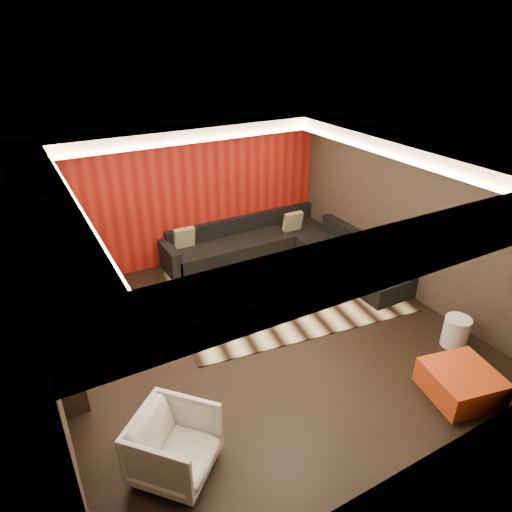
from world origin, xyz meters
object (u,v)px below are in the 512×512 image
orange_ottoman (461,383)px  sectional_sofa (287,250)px  white_side_table (456,332)px  armchair (174,445)px  drum_stool (289,301)px  coffee_table (239,282)px

orange_ottoman → sectional_sofa: bearing=89.5°
white_side_table → sectional_sofa: bearing=102.0°
white_side_table → armchair: bearing=-179.9°
drum_stool → white_side_table: white_side_table is taller
coffee_table → sectional_sofa: (1.36, 0.46, 0.13)m
sectional_sofa → drum_stool: bearing=-121.1°
orange_ottoman → armchair: size_ratio=1.02×
coffee_table → sectional_sofa: size_ratio=0.36×
orange_ottoman → drum_stool: bearing=108.5°
coffee_table → drum_stool: (0.39, -1.14, 0.09)m
orange_ottoman → sectional_sofa: (0.04, 4.36, 0.07)m
drum_stool → orange_ottoman: bearing=-71.5°
white_side_table → orange_ottoman: (-0.80, -0.75, -0.05)m
coffee_table → orange_ottoman: 4.12m
coffee_table → sectional_sofa: 1.44m
white_side_table → drum_stool: bearing=130.7°
armchair → sectional_sofa: 5.23m
drum_stool → white_side_table: size_ratio=0.84×
orange_ottoman → armchair: armchair is taller
drum_stool → sectional_sofa: sectional_sofa is taller
drum_stool → white_side_table: bearing=-49.3°
coffee_table → orange_ottoman: orange_ottoman is taller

